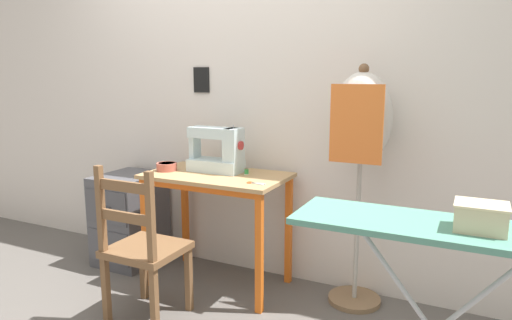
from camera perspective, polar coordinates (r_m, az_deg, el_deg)
ground_plane at (r=3.01m, az=-7.42°, el=-16.95°), size 14.00×14.00×0.00m
wall_back at (r=3.19m, az=-1.99°, el=8.55°), size 10.00×0.06×2.55m
sewing_table at (r=2.98m, az=-5.03°, el=-3.92°), size 0.91×0.53×0.76m
sewing_machine at (r=3.00m, az=-4.71°, el=1.12°), size 0.38×0.17×0.32m
fabric_bowl at (r=3.11m, az=-11.10°, el=-0.81°), size 0.14×0.14×0.05m
scissors at (r=2.69m, az=-0.39°, el=-2.89°), size 0.12×0.05×0.01m
thread_spool_near_machine at (r=2.94m, az=-1.20°, el=-1.42°), size 0.03×0.03×0.04m
wooden_chair at (r=2.69m, az=-13.94°, el=-10.74°), size 0.40×0.38×0.91m
filing_cabinet at (r=3.56m, az=-15.51°, el=-7.04°), size 0.40×0.48×0.67m
dress_form at (r=2.71m, az=13.01°, el=3.57°), size 0.35×0.32×1.45m
ironing_board at (r=1.84m, az=22.13°, el=-8.91°), size 1.09×0.36×0.85m
storage_box at (r=1.80m, az=26.28°, el=-6.40°), size 0.18×0.15×0.10m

